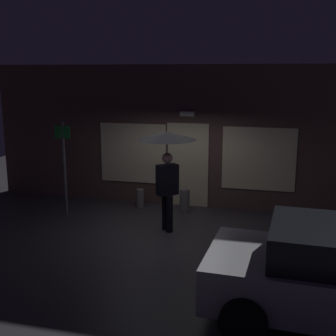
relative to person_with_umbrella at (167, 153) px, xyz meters
The scene contains 6 objects.
ground_plane 1.79m from the person_with_umbrella, 79.79° to the right, with size 18.00×18.00×0.00m, color #38353A.
building_facade 2.17m from the person_with_umbrella, 89.10° to the left, with size 10.91×0.48×3.68m.
person_with_umbrella is the anchor object (origin of this frame).
street_sign_post 2.78m from the person_with_umbrella, behind, with size 0.40×0.07×2.33m.
sidewalk_bollard 2.08m from the person_with_umbrella, 86.87° to the left, with size 0.25×0.25×0.59m, color slate.
sidewalk_bollard_2 2.45m from the person_with_umbrella, 126.68° to the left, with size 0.20×0.20×0.49m, color slate.
Camera 1 is at (2.35, -9.03, 3.50)m, focal length 47.66 mm.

